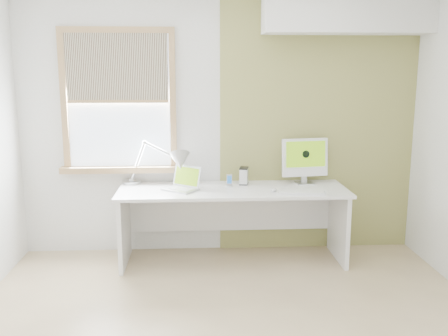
{
  "coord_description": "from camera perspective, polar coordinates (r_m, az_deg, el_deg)",
  "views": [
    {
      "loc": [
        -0.25,
        -3.24,
        1.85
      ],
      "look_at": [
        0.0,
        1.05,
        1.0
      ],
      "focal_mm": 39.72,
      "sensor_mm": 36.0,
      "label": 1
    }
  ],
  "objects": [
    {
      "name": "laptop",
      "position": [
        4.75,
        -4.73,
        -1.81
      ],
      "size": [
        0.4,
        0.39,
        0.22
      ],
      "color": "#B2B4B6",
      "rests_on": "desk"
    },
    {
      "name": "window",
      "position": [
        5.02,
        -12.02,
        7.46
      ],
      "size": [
        1.2,
        0.14,
        1.42
      ],
      "color": "#98744B",
      "rests_on": "room"
    },
    {
      "name": "desk_lamp",
      "position": [
        4.83,
        -6.17,
        0.54
      ],
      "size": [
        0.73,
        0.47,
        0.44
      ],
      "color": "#B2B4B6",
      "rests_on": "desk"
    },
    {
      "name": "keyboard",
      "position": [
        4.63,
        8.87,
        -2.83
      ],
      "size": [
        0.46,
        0.18,
        0.02
      ],
      "color": "white",
      "rests_on": "desk"
    },
    {
      "name": "mouse",
      "position": [
        4.68,
        5.73,
        -2.52
      ],
      "size": [
        0.09,
        0.11,
        0.03
      ],
      "primitive_type": "ellipsoid",
      "rotation": [
        0.0,
        0.0,
        -0.34
      ],
      "color": "white",
      "rests_on": "desk"
    },
    {
      "name": "soffit",
      "position": [
        5.05,
        13.99,
        17.12
      ],
      "size": [
        1.6,
        0.4,
        0.42
      ],
      "primitive_type": "cube",
      "color": "white",
      "rests_on": "room"
    },
    {
      "name": "imac",
      "position": [
        5.01,
        9.29,
        1.1
      ],
      "size": [
        0.47,
        0.18,
        0.46
      ],
      "color": "#B2B4B6",
      "rests_on": "desk"
    },
    {
      "name": "phone_dock",
      "position": [
        4.84,
        0.61,
        -1.76
      ],
      "size": [
        0.07,
        0.07,
        0.12
      ],
      "color": "#B2B4B6",
      "rests_on": "desk"
    },
    {
      "name": "room",
      "position": [
        3.3,
        1.06,
        1.58
      ],
      "size": [
        4.04,
        3.54,
        2.64
      ],
      "color": "tan",
      "rests_on": "ground"
    },
    {
      "name": "external_drive",
      "position": [
        4.94,
        2.3,
        -0.92
      ],
      "size": [
        0.11,
        0.14,
        0.17
      ],
      "color": "#B2B4B6",
      "rests_on": "desk"
    },
    {
      "name": "accent_wall",
      "position": [
        5.16,
        10.74,
        4.88
      ],
      "size": [
        2.0,
        0.02,
        2.6
      ],
      "primitive_type": "cube",
      "color": "#979048",
      "rests_on": "room"
    },
    {
      "name": "desk",
      "position": [
        4.88,
        0.97,
        -4.46
      ],
      "size": [
        2.2,
        0.7,
        0.73
      ],
      "color": "white",
      "rests_on": "room"
    }
  ]
}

